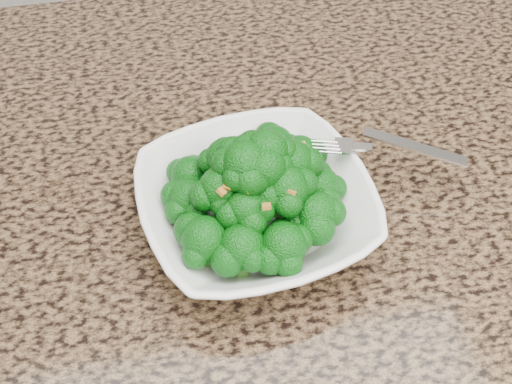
{
  "coord_description": "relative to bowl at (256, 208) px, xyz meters",
  "views": [
    {
      "loc": [
        -0.16,
        -0.02,
        1.4
      ],
      "look_at": [
        -0.08,
        0.37,
        0.95
      ],
      "focal_mm": 45.0,
      "sensor_mm": 36.0,
      "label": 1
    }
  ],
  "objects": [
    {
      "name": "granite_counter",
      "position": [
        0.08,
        -0.07,
        -0.04
      ],
      "size": [
        1.64,
        1.04,
        0.03
      ],
      "primitive_type": "cube",
      "color": "brown",
      "rests_on": "cabinet"
    },
    {
      "name": "garlic_topping",
      "position": [
        0.0,
        0.0,
        0.11
      ],
      "size": [
        0.12,
        0.12,
        0.01
      ],
      "primitive_type": null,
      "color": "#B87D2D",
      "rests_on": "broccoli_pile"
    },
    {
      "name": "broccoli_pile",
      "position": [
        0.0,
        0.0,
        0.06
      ],
      "size": [
        0.19,
        0.19,
        0.08
      ],
      "primitive_type": null,
      "color": "#0A590D",
      "rests_on": "bowl"
    },
    {
      "name": "bowl",
      "position": [
        0.0,
        0.0,
        0.0
      ],
      "size": [
        0.25,
        0.25,
        0.05
      ],
      "primitive_type": "imported",
      "rotation": [
        0.0,
        0.0,
        0.15
      ],
      "color": "white",
      "rests_on": "granite_counter"
    },
    {
      "name": "fork",
      "position": [
        0.11,
        0.03,
        0.03
      ],
      "size": [
        0.17,
        0.09,
        0.01
      ],
      "primitive_type": null,
      "rotation": [
        0.0,
        0.0,
        -0.4
      ],
      "color": "silver",
      "rests_on": "bowl"
    }
  ]
}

